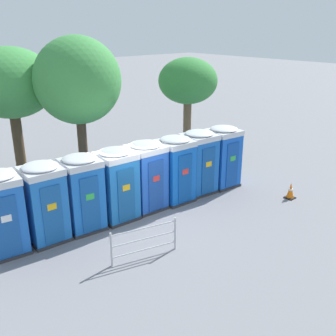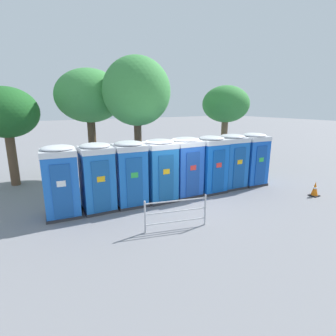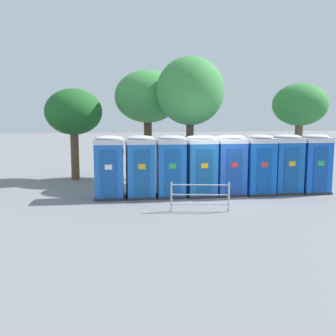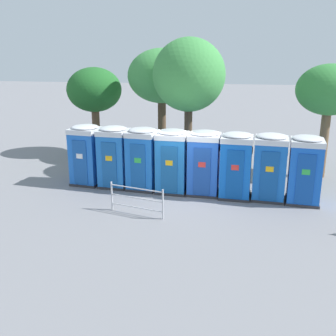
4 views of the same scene
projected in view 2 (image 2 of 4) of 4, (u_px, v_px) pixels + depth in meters
ground_plane at (177, 200)px, 10.92m from camera, size 120.00×120.00×0.00m
portapotty_0 at (61, 181)px, 9.13m from camera, size 1.30×1.32×2.54m
portapotty_1 at (97, 177)px, 9.65m from camera, size 1.21×1.25×2.54m
portapotty_2 at (130, 173)px, 10.17m from camera, size 1.28×1.30×2.54m
portapotty_3 at (160, 170)px, 10.66m from camera, size 1.27×1.25×2.54m
portapotty_4 at (186, 166)px, 11.26m from camera, size 1.26×1.24×2.54m
portapotty_5 at (211, 164)px, 11.72m from camera, size 1.25×1.26×2.54m
portapotty_6 at (231, 161)px, 12.35m from camera, size 1.31×1.29×2.54m
portapotty_7 at (252, 159)px, 12.83m from camera, size 1.29×1.30×2.54m
street_tree_0 at (226, 105)px, 15.76m from camera, size 2.80×2.80×4.97m
street_tree_1 at (6, 113)px, 12.15m from camera, size 2.91×2.91×4.70m
street_tree_2 at (137, 92)px, 12.31m from camera, size 3.19×3.19×6.07m
street_tree_3 at (89, 97)px, 13.42m from camera, size 3.42×3.42×5.65m
traffic_cone at (315, 189)px, 11.33m from camera, size 0.36×0.36×0.64m
event_barrier at (176, 212)px, 8.29m from camera, size 2.00×0.55×1.05m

